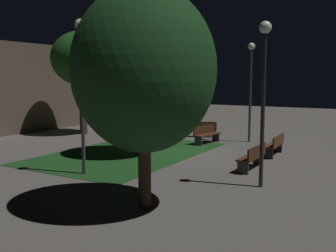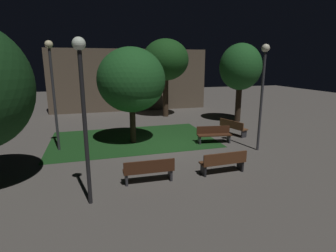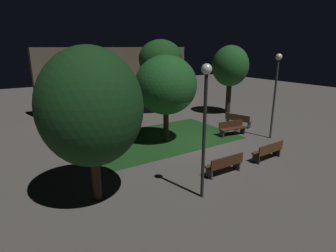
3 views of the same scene
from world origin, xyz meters
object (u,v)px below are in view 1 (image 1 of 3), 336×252
at_px(tree_back_right, 138,77).
at_px(bench_front_right, 200,128).
at_px(lamp_post_path_center, 264,77).
at_px(bench_by_lamp, 253,156).
at_px(bench_front_left, 206,134).
at_px(bench_lawn_edge, 275,144).
at_px(lamp_post_near_wall, 251,76).
at_px(tree_tall_center, 144,70).
at_px(lamp_post_plaza_west, 81,72).
at_px(tree_right_canopy, 82,59).
at_px(tree_near_wall, 170,69).

bearing_deg(tree_back_right, bench_front_right, -0.82).
bearing_deg(lamp_post_path_center, bench_by_lamp, 23.87).
bearing_deg(bench_front_left, bench_lawn_edge, -110.43).
height_order(lamp_post_path_center, lamp_post_near_wall, lamp_post_near_wall).
relative_size(bench_front_right, lamp_post_path_center, 0.38).
distance_m(bench_lawn_edge, bench_front_left, 4.06).
xyz_separation_m(tree_tall_center, lamp_post_near_wall, (11.17, 1.02, -0.07)).
bearing_deg(lamp_post_plaza_west, tree_right_canopy, 42.48).
xyz_separation_m(tree_right_canopy, lamp_post_path_center, (-5.81, -12.32, -1.07)).
distance_m(tree_near_wall, tree_right_canopy, 5.58).
bearing_deg(lamp_post_path_center, tree_back_right, 69.45).
xyz_separation_m(lamp_post_plaza_west, lamp_post_path_center, (1.46, -5.66, -0.17)).
height_order(bench_by_lamp, tree_right_canopy, tree_right_canopy).
distance_m(bench_lawn_edge, bench_front_right, 5.90).
bearing_deg(lamp_post_near_wall, tree_right_canopy, 102.56).
distance_m(bench_by_lamp, tree_tall_center, 6.16).
relative_size(tree_tall_center, lamp_post_path_center, 1.12).
height_order(bench_by_lamp, lamp_post_path_center, lamp_post_path_center).
distance_m(bench_by_lamp, bench_lawn_edge, 2.91).
bearing_deg(tree_right_canopy, lamp_post_near_wall, -77.44).
relative_size(tree_near_wall, lamp_post_path_center, 1.13).
bearing_deg(tree_back_right, lamp_post_near_wall, -27.55).
bearing_deg(lamp_post_plaza_west, bench_front_right, 1.18).
bearing_deg(tree_tall_center, tree_right_canopy, 48.69).
distance_m(bench_lawn_edge, tree_tall_center, 8.79).
xyz_separation_m(lamp_post_path_center, lamp_post_near_wall, (7.88, 2.99, 0.08)).
bearing_deg(tree_right_canopy, lamp_post_plaza_west, -137.52).
distance_m(tree_tall_center, tree_near_wall, 15.34).
height_order(bench_front_left, tree_back_right, tree_back_right).
bearing_deg(lamp_post_near_wall, tree_back_right, 152.45).
xyz_separation_m(tree_near_wall, lamp_post_path_center, (-10.31, -9.05, -0.57)).
bearing_deg(lamp_post_near_wall, bench_front_right, 85.41).
distance_m(tree_tall_center, lamp_post_path_center, 3.83).
relative_size(lamp_post_plaza_west, lamp_post_path_center, 1.06).
relative_size(bench_by_lamp, bench_lawn_edge, 1.00).
height_order(bench_front_right, tree_back_right, tree_back_right).
bearing_deg(bench_by_lamp, tree_back_right, 87.58).
relative_size(bench_front_left, tree_right_canopy, 0.31).
height_order(bench_lawn_edge, bench_front_right, same).
relative_size(bench_lawn_edge, lamp_post_plaza_west, 0.35).
xyz_separation_m(bench_by_lamp, bench_front_left, (4.33, 3.81, 0.00)).
bearing_deg(bench_by_lamp, lamp_post_near_wall, 19.67).
bearing_deg(bench_lawn_edge, tree_back_right, 118.15).
xyz_separation_m(bench_front_left, tree_tall_center, (-9.64, -2.73, 2.94)).
height_order(tree_back_right, tree_tall_center, tree_tall_center).
bearing_deg(tree_right_canopy, tree_back_right, -119.31).
height_order(bench_front_left, bench_front_right, same).
relative_size(bench_by_lamp, tree_right_canopy, 0.31).
bearing_deg(lamp_post_plaza_west, tree_tall_center, -116.32).
relative_size(bench_front_left, tree_back_right, 0.37).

